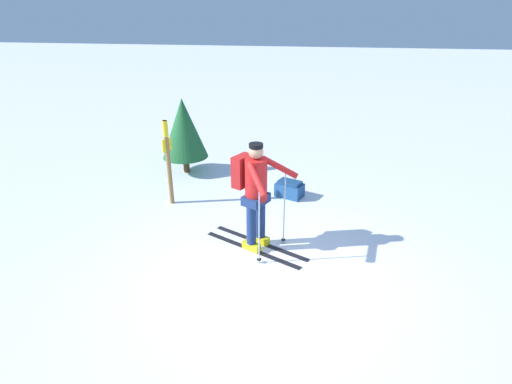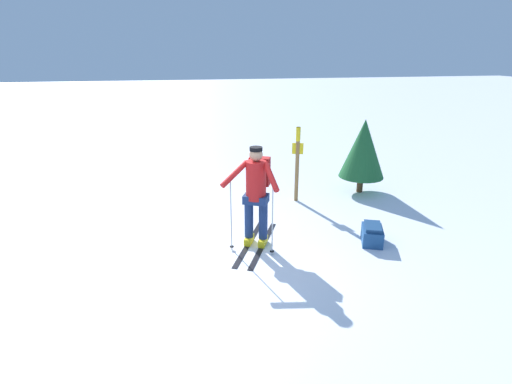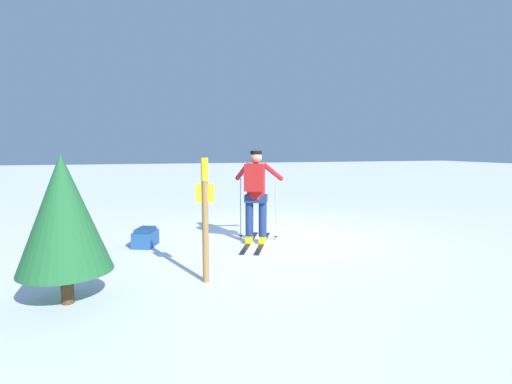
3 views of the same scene
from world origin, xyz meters
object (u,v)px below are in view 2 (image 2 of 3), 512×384
object	(u,v)px
pine_tree	(363,149)
trail_marker	(297,158)
dropped_backpack	(372,234)
skier	(256,189)

from	to	relation	value
pine_tree	trail_marker	bearing A→B (deg)	-170.64
dropped_backpack	pine_tree	xyz separation A→B (m)	(0.93, 2.51, 0.88)
dropped_backpack	skier	bearing A→B (deg)	169.85
skier	trail_marker	bearing A→B (deg)	55.99
skier	pine_tree	bearing A→B (deg)	36.48
dropped_backpack	pine_tree	distance (m)	2.82
skier	dropped_backpack	world-z (taller)	skier
skier	pine_tree	distance (m)	3.62
skier	dropped_backpack	bearing A→B (deg)	-10.15
dropped_backpack	trail_marker	world-z (taller)	trail_marker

